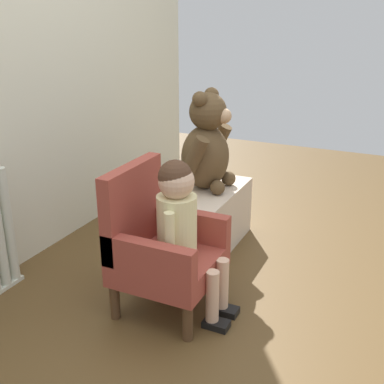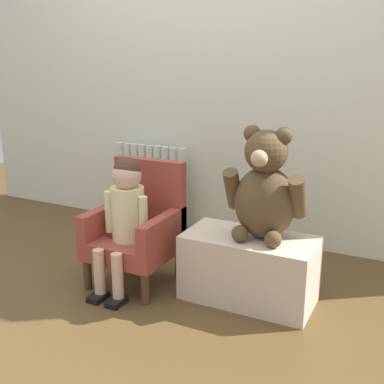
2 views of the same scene
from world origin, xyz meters
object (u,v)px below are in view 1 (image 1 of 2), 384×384
object	(u,v)px
child_armchair	(159,245)
child_figure	(181,218)
low_bench	(205,219)
large_teddy_bear	(207,146)

from	to	relation	value
child_armchair	child_figure	size ratio (longest dim) A/B	0.93
low_bench	large_teddy_bear	bearing A→B (deg)	16.88
child_figure	child_armchair	bearing A→B (deg)	90.00
child_figure	large_teddy_bear	size ratio (longest dim) A/B	1.29
child_figure	low_bench	size ratio (longest dim) A/B	1.08
child_armchair	child_figure	world-z (taller)	child_figure
child_figure	low_bench	distance (m)	0.69
child_figure	low_bench	bearing A→B (deg)	14.86
large_teddy_bear	low_bench	bearing A→B (deg)	-163.12
low_bench	large_teddy_bear	distance (m)	0.41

